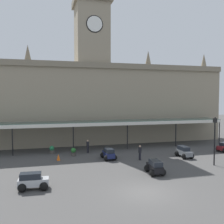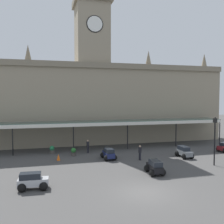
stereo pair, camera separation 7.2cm
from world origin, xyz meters
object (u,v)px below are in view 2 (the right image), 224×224
at_px(car_black_estate, 155,168).
at_px(planter_forecourt_centre, 73,152).
at_px(traffic_cone, 58,157).
at_px(planter_near_kerb, 52,150).
at_px(car_silver_estate, 33,182).
at_px(car_grey_estate, 184,153).
at_px(pedestrian_beside_cars, 140,152).
at_px(pedestrian_near_entrance, 88,146).
at_px(victorian_lamppost, 215,135).
at_px(car_navy_estate, 109,154).

xyz_separation_m(car_black_estate, planter_forecourt_centre, (-6.43, 8.98, -0.07)).
bearing_deg(traffic_cone, planter_forecourt_centre, 43.36).
xyz_separation_m(car_black_estate, planter_near_kerb, (-8.88, 10.92, -0.07)).
height_order(car_silver_estate, planter_near_kerb, car_silver_estate).
bearing_deg(car_grey_estate, pedestrian_beside_cars, 178.88).
bearing_deg(car_black_estate, planter_near_kerb, 129.14).
distance_m(car_black_estate, planter_forecourt_centre, 11.05).
relative_size(car_silver_estate, pedestrian_near_entrance, 1.37).
relative_size(car_silver_estate, victorian_lamppost, 0.46).
distance_m(victorian_lamppost, planter_forecourt_centre, 15.88).
relative_size(car_navy_estate, planter_near_kerb, 2.38).
relative_size(car_grey_estate, traffic_cone, 3.16).
height_order(car_silver_estate, victorian_lamppost, victorian_lamppost).
height_order(pedestrian_beside_cars, victorian_lamppost, victorian_lamppost).
xyz_separation_m(traffic_cone, planter_near_kerb, (-0.61, 3.67, 0.13)).
relative_size(pedestrian_near_entrance, planter_near_kerb, 1.74).
relative_size(car_grey_estate, planter_near_kerb, 2.35).
relative_size(car_silver_estate, car_black_estate, 0.99).
height_order(car_grey_estate, pedestrian_near_entrance, pedestrian_near_entrance).
bearing_deg(car_navy_estate, car_silver_estate, -136.06).
distance_m(pedestrian_beside_cars, pedestrian_near_entrance, 7.10).
bearing_deg(pedestrian_near_entrance, car_black_estate, -65.77).
relative_size(pedestrian_near_entrance, traffic_cone, 2.34).
height_order(pedestrian_beside_cars, planter_forecourt_centre, pedestrian_beside_cars).
distance_m(victorian_lamppost, traffic_cone, 16.78).
xyz_separation_m(pedestrian_near_entrance, planter_forecourt_centre, (-1.91, -1.08, -0.42)).
xyz_separation_m(pedestrian_beside_cars, pedestrian_near_entrance, (-5.03, 5.01, 0.00)).
bearing_deg(car_black_estate, victorian_lamppost, 8.59).
bearing_deg(traffic_cone, car_silver_estate, -105.33).
distance_m(traffic_cone, planter_forecourt_centre, 2.53).
distance_m(car_grey_estate, car_navy_estate, 8.83).
relative_size(car_navy_estate, planter_forecourt_centre, 2.38).
bearing_deg(pedestrian_beside_cars, car_silver_estate, -150.70).
bearing_deg(car_navy_estate, traffic_cone, 170.79).
xyz_separation_m(car_navy_estate, planter_near_kerb, (-6.12, 4.57, -0.07)).
bearing_deg(car_black_estate, pedestrian_near_entrance, 114.23).
bearing_deg(car_silver_estate, planter_forecourt_centre, 67.79).
bearing_deg(car_silver_estate, pedestrian_near_entrance, 61.67).
bearing_deg(planter_forecourt_centre, car_grey_estate, -18.09).
height_order(car_black_estate, planter_forecourt_centre, car_black_estate).
bearing_deg(traffic_cone, planter_near_kerb, 99.45).
bearing_deg(car_black_estate, car_grey_estate, 39.66).
xyz_separation_m(pedestrian_near_entrance, victorian_lamppost, (11.61, -8.98, 2.18)).
bearing_deg(car_black_estate, pedestrian_beside_cars, 84.31).
distance_m(car_navy_estate, traffic_cone, 5.58).
relative_size(pedestrian_beside_cars, pedestrian_near_entrance, 1.00).
distance_m(car_grey_estate, car_black_estate, 7.73).
bearing_deg(pedestrian_near_entrance, planter_forecourt_centre, -150.61).
distance_m(pedestrian_beside_cars, planter_near_kerb, 11.08).
distance_m(car_navy_estate, planter_forecourt_centre, 4.51).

